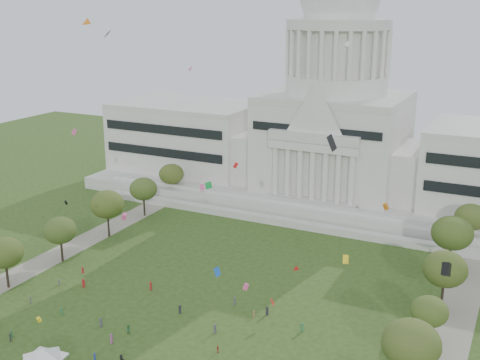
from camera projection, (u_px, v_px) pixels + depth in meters
capitol at (334, 131)px, 194.03m from camera, size 160.00×64.50×91.30m
path_left at (40, 264)px, 148.74m from camera, size 8.00×160.00×0.04m
row_tree_l_2 at (5, 253)px, 134.16m from camera, size 8.42×8.42×11.97m
row_tree_r_2 at (411, 344)px, 96.13m from camera, size 9.55×9.55×13.58m
row_tree_l_3 at (60, 230)px, 148.14m from camera, size 8.12×8.12×11.55m
row_tree_r_3 at (429, 312)px, 111.43m from camera, size 7.01×7.01×9.98m
row_tree_l_4 at (107, 204)px, 163.73m from camera, size 9.29×9.29×13.21m
row_tree_r_4 at (445, 269)px, 124.04m from camera, size 9.19×9.19×13.06m
row_tree_l_5 at (143, 189)px, 180.48m from camera, size 8.33×8.33×11.85m
row_tree_r_5 at (452, 233)px, 141.74m from camera, size 9.82×9.82×13.96m
row_tree_l_6 at (171, 174)px, 196.82m from camera, size 8.19×8.19×11.64m
row_tree_r_6 at (471, 217)px, 156.53m from camera, size 8.42×8.42×11.97m
event_tent at (43, 354)px, 103.77m from camera, size 9.66×9.66×4.93m
person_5 at (121, 359)px, 107.37m from camera, size 1.83×1.32×1.83m
person_8 at (128, 329)px, 117.23m from camera, size 0.90×0.56×1.83m
person_10 at (218, 349)px, 110.91m from camera, size 0.74×0.92×1.38m
distant_crowd at (130, 320)px, 120.72m from camera, size 59.96×39.57×1.95m
kite_swarm at (145, 214)px, 101.41m from camera, size 98.74×109.44×56.67m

